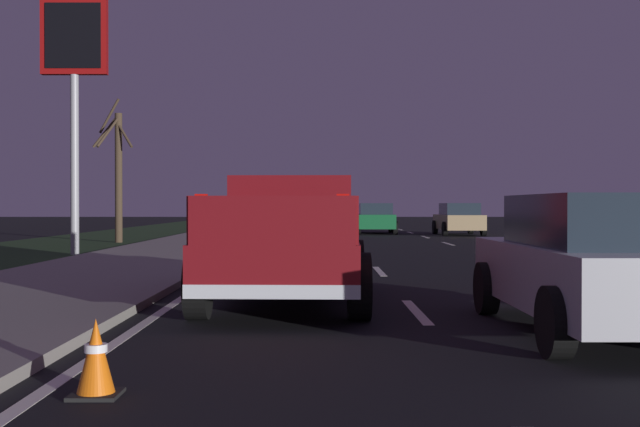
{
  "coord_description": "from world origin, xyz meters",
  "views": [
    {
      "loc": [
        -0.06,
        3.05,
        1.42
      ],
      "look_at": [
        11.29,
        3.04,
        1.3
      ],
      "focal_mm": 43.73,
      "sensor_mm": 36.0,
      "label": 1
    }
  ],
  "objects_px": {
    "sedan_tan": "(459,219)",
    "sedan_green": "(375,218)",
    "sedan_silver": "(598,263)",
    "gas_price_sign": "(74,61)",
    "traffic_cone_near": "(96,358)",
    "bare_tree_far": "(118,171)",
    "pickup_truck": "(290,239)"
  },
  "relations": [
    {
      "from": "sedan_tan",
      "to": "sedan_green",
      "type": "relative_size",
      "value": 1.0
    },
    {
      "from": "sedan_silver",
      "to": "sedan_tan",
      "type": "distance_m",
      "value": 29.27
    },
    {
      "from": "gas_price_sign",
      "to": "traffic_cone_near",
      "type": "relative_size",
      "value": 12.74
    },
    {
      "from": "sedan_green",
      "to": "gas_price_sign",
      "type": "distance_m",
      "value": 20.34
    },
    {
      "from": "sedan_tan",
      "to": "bare_tree_far",
      "type": "bearing_deg",
      "value": 118.05
    },
    {
      "from": "sedan_silver",
      "to": "sedan_green",
      "type": "height_order",
      "value": "same"
    },
    {
      "from": "gas_price_sign",
      "to": "bare_tree_far",
      "type": "height_order",
      "value": "gas_price_sign"
    },
    {
      "from": "sedan_silver",
      "to": "sedan_green",
      "type": "relative_size",
      "value": 0.99
    },
    {
      "from": "gas_price_sign",
      "to": "traffic_cone_near",
      "type": "height_order",
      "value": "gas_price_sign"
    },
    {
      "from": "bare_tree_far",
      "to": "sedan_tan",
      "type": "bearing_deg",
      "value": -61.95
    },
    {
      "from": "pickup_truck",
      "to": "gas_price_sign",
      "type": "distance_m",
      "value": 13.4
    },
    {
      "from": "sedan_tan",
      "to": "traffic_cone_near",
      "type": "bearing_deg",
      "value": 165.21
    },
    {
      "from": "pickup_truck",
      "to": "bare_tree_far",
      "type": "bearing_deg",
      "value": 21.9
    },
    {
      "from": "gas_price_sign",
      "to": "bare_tree_far",
      "type": "distance_m",
      "value": 8.04
    },
    {
      "from": "sedan_green",
      "to": "gas_price_sign",
      "type": "relative_size",
      "value": 0.6
    },
    {
      "from": "sedan_silver",
      "to": "bare_tree_far",
      "type": "distance_m",
      "value": 23.99
    },
    {
      "from": "sedan_silver",
      "to": "pickup_truck",
      "type": "bearing_deg",
      "value": 48.33
    },
    {
      "from": "sedan_silver",
      "to": "traffic_cone_near",
      "type": "bearing_deg",
      "value": 120.78
    },
    {
      "from": "sedan_silver",
      "to": "gas_price_sign",
      "type": "distance_m",
      "value": 17.8
    },
    {
      "from": "gas_price_sign",
      "to": "sedan_tan",
      "type": "bearing_deg",
      "value": -42.21
    },
    {
      "from": "pickup_truck",
      "to": "traffic_cone_near",
      "type": "bearing_deg",
      "value": 168.46
    },
    {
      "from": "pickup_truck",
      "to": "sedan_green",
      "type": "relative_size",
      "value": 1.24
    },
    {
      "from": "sedan_green",
      "to": "traffic_cone_near",
      "type": "bearing_deg",
      "value": 172.39
    },
    {
      "from": "sedan_tan",
      "to": "bare_tree_far",
      "type": "height_order",
      "value": "bare_tree_far"
    },
    {
      "from": "sedan_tan",
      "to": "pickup_truck",
      "type": "bearing_deg",
      "value": 164.48
    },
    {
      "from": "pickup_truck",
      "to": "gas_price_sign",
      "type": "xyz_separation_m",
      "value": [
        10.68,
        6.61,
        4.67
      ]
    },
    {
      "from": "pickup_truck",
      "to": "gas_price_sign",
      "type": "height_order",
      "value": "gas_price_sign"
    },
    {
      "from": "sedan_silver",
      "to": "bare_tree_far",
      "type": "xyz_separation_m",
      "value": [
        21.31,
        10.83,
        1.96
      ]
    },
    {
      "from": "traffic_cone_near",
      "to": "gas_price_sign",
      "type": "bearing_deg",
      "value": 17.93
    },
    {
      "from": "sedan_tan",
      "to": "bare_tree_far",
      "type": "relative_size",
      "value": 0.79
    },
    {
      "from": "bare_tree_far",
      "to": "sedan_silver",
      "type": "bearing_deg",
      "value": -153.06
    },
    {
      "from": "sedan_silver",
      "to": "traffic_cone_near",
      "type": "height_order",
      "value": "sedan_silver"
    }
  ]
}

